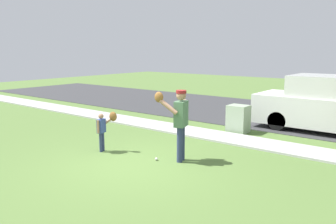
{
  "coord_description": "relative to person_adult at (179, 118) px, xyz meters",
  "views": [
    {
      "loc": [
        5.53,
        -5.75,
        2.74
      ],
      "look_at": [
        -0.42,
        1.8,
        1.0
      ],
      "focal_mm": 36.86,
      "sensor_mm": 36.0,
      "label": 1
    }
  ],
  "objects": [
    {
      "name": "ground_plane",
      "position": [
        -0.63,
        2.59,
        -1.11
      ],
      "size": [
        48.0,
        48.0,
        0.0
      ],
      "primitive_type": "plane",
      "color": "#567538"
    },
    {
      "name": "sidewalk_strip",
      "position": [
        -0.63,
        2.69,
        -1.08
      ],
      "size": [
        36.0,
        1.2,
        0.06
      ],
      "primitive_type": "cube",
      "color": "#B2B2AD",
      "rests_on": "ground"
    },
    {
      "name": "road_surface",
      "position": [
        -0.63,
        7.69,
        -1.1
      ],
      "size": [
        36.0,
        6.8,
        0.02
      ],
      "primitive_type": "cube",
      "color": "#38383A",
      "rests_on": "ground"
    },
    {
      "name": "person_adult",
      "position": [
        0.0,
        0.0,
        0.0
      ],
      "size": [
        0.68,
        0.79,
        1.78
      ],
      "rotation": [
        0.0,
        0.0,
        -2.85
      ],
      "color": "navy",
      "rests_on": "ground"
    },
    {
      "name": "person_child",
      "position": [
        -2.09,
        -0.58,
        -0.4
      ],
      "size": [
        0.45,
        0.51,
        1.09
      ],
      "rotation": [
        0.0,
        0.0,
        0.3
      ],
      "color": "navy",
      "rests_on": "ground"
    },
    {
      "name": "baseball",
      "position": [
        -0.47,
        -0.32,
        -1.07
      ],
      "size": [
        0.07,
        0.07,
        0.07
      ],
      "primitive_type": "sphere",
      "color": "white",
      "rests_on": "ground"
    },
    {
      "name": "utility_cabinet",
      "position": [
        -0.27,
        3.71,
        -0.65
      ],
      "size": [
        0.66,
        0.57,
        0.92
      ],
      "primitive_type": "cube",
      "color": "#9EB293",
      "rests_on": "ground"
    },
    {
      "name": "parked_van_white",
      "position": [
        2.23,
        5.62,
        -0.2
      ],
      "size": [
        5.0,
        1.95,
        1.88
      ],
      "color": "silver",
      "rests_on": "road_surface"
    }
  ]
}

